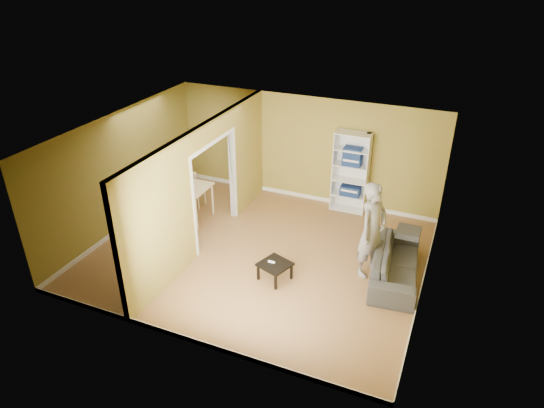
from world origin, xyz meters
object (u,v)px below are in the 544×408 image
Objects in this scene: person at (373,223)px; chair_near at (167,212)px; dining_table at (181,188)px; chair_far at (195,187)px; bookshelf at (351,172)px; sofa at (396,259)px; coffee_table at (275,266)px; chair_left at (157,195)px.

person is 4.51m from chair_near.
chair_far is at bearing 89.16° from dining_table.
dining_table is (-3.47, -1.86, -0.24)m from bookshelf.
sofa is 4.96m from chair_near.
bookshelf is 3.39m from coffee_table.
bookshelf reaches higher than chair_far.
chair_far is (-4.98, 1.03, 0.09)m from sofa.
sofa is 0.95× the size of person.
dining_table is at bearing 154.02° from coffee_table.
chair_left reaches higher than dining_table.
coffee_table is (-0.55, -3.28, -0.67)m from bookshelf.
dining_table is at bearing 78.60° from sofa.
sofa is 5.02m from dining_table.
chair_far reaches higher than coffee_table.
sofa is 5.69m from chair_left.
bookshelf is 1.97× the size of chair_far.
sofa is 2.82m from bookshelf.
chair_left is (-4.16, -1.88, -0.54)m from bookshelf.
person is 2.59m from bookshelf.
bookshelf is (-1.52, 2.31, 0.57)m from sofa.
chair_near reaches higher than coffee_table.
sofa is 0.87m from person.
person is 4.66m from chair_far.
person is (-0.49, -0.07, 0.71)m from sofa.
person is 2.57× the size of chair_left.
chair_near is at bearing 86.13° from sofa.
chair_near is (0.03, -0.66, -0.29)m from dining_table.
coffee_table is at bearing -99.57° from bookshelf.
coffee_table is 3.27m from dining_table.
chair_far is (-4.48, 1.10, -0.62)m from person.
person is 2.54× the size of chair_near.
coffee_table is 0.54× the size of chair_far.
dining_table is at bearing -151.82° from bookshelf.
bookshelf is at bearing 40.55° from chair_near.
bookshelf reaches higher than chair_near.
chair_far is (0.01, 0.58, -0.23)m from dining_table.
dining_table is at bearing 86.31° from chair_left.
chair_near is at bearing 90.83° from chair_far.
dining_table is (-4.99, 0.45, 0.32)m from sofa.
dining_table is 0.75m from chair_left.
chair_near is at bearing -143.82° from bookshelf.
chair_far reaches higher than chair_near.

